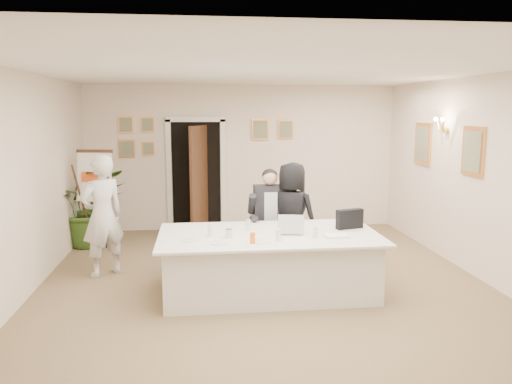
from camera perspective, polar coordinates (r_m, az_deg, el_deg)
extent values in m
plane|color=brown|center=(6.67, 1.15, -11.03)|extent=(7.00, 7.00, 0.00)
cube|color=white|center=(6.27, 1.24, 13.72)|extent=(6.00, 7.00, 0.02)
cube|color=white|center=(9.77, -1.57, 3.93)|extent=(6.00, 0.10, 2.80)
cube|color=white|center=(2.97, 10.39, -8.88)|extent=(6.00, 0.10, 2.80)
cube|color=white|center=(6.62, -25.48, 0.44)|extent=(0.10, 7.00, 2.80)
cube|color=white|center=(7.35, 25.07, 1.26)|extent=(0.10, 7.00, 2.80)
cube|color=black|center=(9.75, -6.82, 1.78)|extent=(0.92, 0.06, 2.10)
cube|color=white|center=(9.73, -9.89, 1.70)|extent=(0.10, 0.06, 2.20)
cube|color=white|center=(9.73, -3.76, 1.81)|extent=(0.10, 0.06, 2.20)
cube|color=#352510|center=(9.33, -6.52, 1.33)|extent=(0.33, 0.81, 2.02)
cube|color=silver|center=(6.45, 1.47, -8.22)|extent=(2.60, 1.30, 0.75)
cube|color=silver|center=(6.34, 1.48, -4.90)|extent=(2.78, 1.48, 0.03)
cube|color=white|center=(8.56, -17.88, 1.66)|extent=(0.59, 0.28, 0.80)
imported|color=silver|center=(7.29, -17.14, -2.63)|extent=(0.75, 0.71, 1.72)
imported|color=black|center=(7.38, 4.09, -2.67)|extent=(0.92, 0.84, 1.58)
imported|color=#31521B|center=(9.05, -18.45, -1.64)|extent=(1.52, 1.43, 1.35)
cube|color=black|center=(6.69, 10.64, -3.04)|extent=(0.38, 0.20, 0.26)
cube|color=white|center=(6.25, 9.19, -4.95)|extent=(0.30, 0.21, 0.03)
cylinder|color=white|center=(6.04, -7.51, -5.50)|extent=(0.22, 0.22, 0.01)
cylinder|color=white|center=(5.89, -4.19, -5.83)|extent=(0.27, 0.27, 0.01)
cylinder|color=white|center=(5.93, 0.72, -5.70)|extent=(0.28, 0.28, 0.01)
cylinder|color=silver|center=(6.21, -5.28, -4.44)|extent=(0.07, 0.07, 0.14)
cylinder|color=silver|center=(5.98, 2.57, -4.95)|extent=(0.08, 0.08, 0.14)
cylinder|color=silver|center=(6.15, 6.79, -4.60)|extent=(0.08, 0.08, 0.14)
cylinder|color=silver|center=(6.49, -0.87, -3.80)|extent=(0.08, 0.08, 0.14)
cylinder|color=orange|center=(5.86, -0.40, -5.29)|extent=(0.08, 0.08, 0.13)
cylinder|color=silver|center=(6.13, -3.11, -4.75)|extent=(0.09, 0.09, 0.11)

